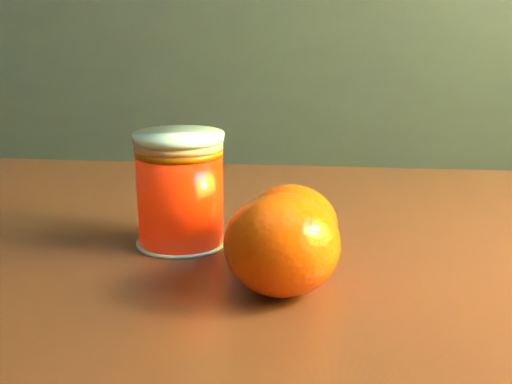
# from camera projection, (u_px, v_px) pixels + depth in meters

# --- Properties ---
(kitchen_counter) EXTENTS (3.15, 0.60, 0.90)m
(kitchen_counter) POSITION_uv_depth(u_px,v_px,m) (146.00, 146.00, 2.14)
(kitchen_counter) COLOR #434448
(kitchen_counter) RESTS_ON ground
(table) EXTENTS (1.00, 0.77, 0.69)m
(table) POSITION_uv_depth(u_px,v_px,m) (364.00, 378.00, 0.54)
(table) COLOR #602A18
(table) RESTS_ON ground
(juice_glass) EXTENTS (0.07, 0.07, 0.09)m
(juice_glass) POSITION_uv_depth(u_px,v_px,m) (180.00, 190.00, 0.56)
(juice_glass) COLOR #FF2205
(juice_glass) RESTS_ON table
(orange_front) EXTENTS (0.10, 0.10, 0.07)m
(orange_front) POSITION_uv_depth(u_px,v_px,m) (282.00, 245.00, 0.47)
(orange_front) COLOR #FF4505
(orange_front) RESTS_ON table
(orange_back) EXTENTS (0.09, 0.09, 0.06)m
(orange_back) POSITION_uv_depth(u_px,v_px,m) (291.00, 226.00, 0.52)
(orange_back) COLOR #FF4505
(orange_back) RESTS_ON table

